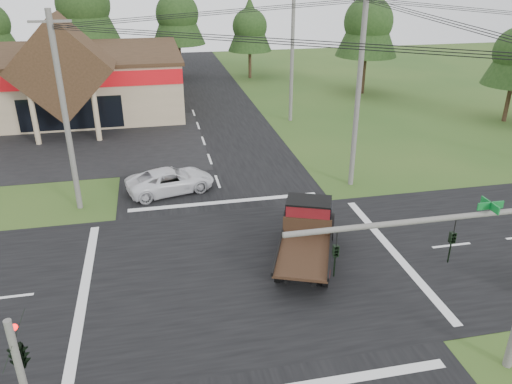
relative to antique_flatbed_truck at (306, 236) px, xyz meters
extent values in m
plane|color=#294B1B|center=(-2.69, -0.20, -1.28)|extent=(120.00, 120.00, 0.00)
cube|color=black|center=(-2.69, -0.20, -1.27)|extent=(12.00, 120.00, 0.02)
cube|color=black|center=(-2.69, -0.20, -1.27)|extent=(120.00, 12.00, 0.02)
cube|color=black|center=(-16.69, 18.80, -1.26)|extent=(28.00, 14.00, 0.02)
cube|color=tan|center=(-18.69, 29.80, 1.22)|extent=(30.00, 15.00, 5.00)
cube|color=#342415|center=(-18.69, 29.80, 3.77)|extent=(30.40, 15.40, 0.30)
cube|color=#342415|center=(-12.69, 21.30, 4.02)|extent=(7.78, 4.00, 7.78)
cylinder|color=tan|center=(-14.89, 19.60, 0.72)|extent=(0.40, 0.40, 4.00)
cylinder|color=tan|center=(-10.49, 19.60, 0.72)|extent=(0.40, 0.40, 4.00)
cube|color=black|center=(-12.69, 22.28, 0.22)|extent=(8.00, 0.08, 2.60)
cylinder|color=#595651|center=(0.81, -7.70, 4.72)|extent=(8.00, 0.16, 0.16)
imported|color=black|center=(1.81, -7.70, 3.72)|extent=(0.16, 0.20, 1.00)
imported|color=black|center=(-1.69, -7.70, 3.72)|extent=(0.16, 0.20, 1.00)
cube|color=#0C6626|center=(2.81, -7.70, 4.97)|extent=(0.80, 0.04, 0.22)
imported|color=black|center=(-10.19, -7.50, 2.42)|extent=(0.53, 2.48, 1.00)
sphere|color=#FF0C0C|center=(-10.19, -7.35, 2.62)|extent=(0.18, 0.18, 0.18)
cylinder|color=#595651|center=(-10.69, 7.80, 3.97)|extent=(0.30, 0.30, 10.50)
cube|color=#595651|center=(-10.69, 7.80, 8.62)|extent=(2.00, 0.12, 0.12)
cylinder|color=#595651|center=(5.31, 7.80, 4.47)|extent=(0.30, 0.30, 11.50)
cylinder|color=#595651|center=(5.31, 21.80, 4.32)|extent=(0.30, 0.30, 11.20)
cylinder|color=#332316|center=(-12.69, 40.80, 1.00)|extent=(0.36, 0.36, 4.55)
cone|color=black|center=(-12.69, 40.80, 7.56)|extent=(7.28, 7.28, 8.58)
sphere|color=black|center=(-12.69, 40.80, 7.17)|extent=(5.72, 5.72, 5.72)
cylinder|color=#332316|center=(-2.69, 41.80, 0.65)|extent=(0.36, 0.36, 3.85)
cone|color=black|center=(-2.69, 41.80, 6.20)|extent=(6.16, 6.16, 7.26)
sphere|color=black|center=(-2.69, 41.80, 5.87)|extent=(4.84, 4.84, 4.84)
cylinder|color=#332316|center=(5.31, 39.80, 0.30)|extent=(0.36, 0.36, 3.15)
cone|color=black|center=(5.31, 39.80, 4.84)|extent=(5.04, 5.04, 5.94)
sphere|color=black|center=(5.31, 39.80, 4.57)|extent=(3.96, 3.96, 3.96)
cylinder|color=#332316|center=(15.31, 29.80, 0.65)|extent=(0.36, 0.36, 3.85)
cone|color=black|center=(15.31, 29.80, 6.20)|extent=(6.16, 6.16, 7.26)
sphere|color=black|center=(15.31, 29.80, 5.87)|extent=(4.84, 4.84, 4.84)
cylinder|color=#332316|center=(23.31, 17.80, 0.30)|extent=(0.36, 0.36, 3.15)
imported|color=silver|center=(-5.60, 8.94, -0.56)|extent=(5.57, 3.57, 1.43)
camera|label=1|loc=(-6.19, -18.60, 11.15)|focal=35.00mm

